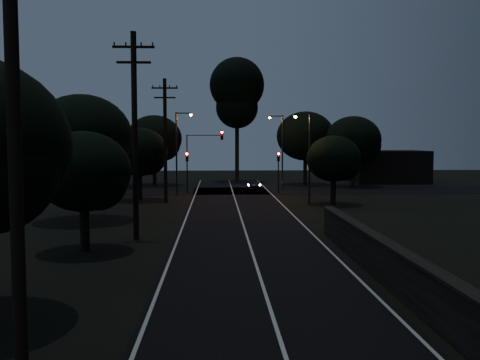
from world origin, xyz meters
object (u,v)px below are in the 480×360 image
tall_pine (237,92)px  signal_mast (204,150)px  utility_pole_far (165,138)px  signal_left (187,165)px  car (254,186)px  utility_pole_mid (135,132)px  streetlight_a (178,147)px  streetlight_b (281,146)px  streetlight_c (307,152)px  utility_pole_near (13,97)px  signal_right (278,165)px

tall_pine → signal_mast: bearing=-104.6°
utility_pole_far → signal_left: (1.40, 7.99, -2.65)m
car → tall_pine: bearing=-80.6°
utility_pole_mid → signal_left: utility_pole_mid is taller
streetlight_a → car: bearing=26.5°
signal_mast → streetlight_a: streetlight_a is taller
streetlight_a → streetlight_b: bearing=29.5°
utility_pole_mid → signal_mast: size_ratio=1.76×
streetlight_c → streetlight_b: bearing=92.1°
utility_pole_near → utility_pole_mid: (0.00, 17.00, -0.51)m
car → signal_right: bearing=146.0°
utility_pole_far → signal_left: size_ratio=2.56×
utility_pole_near → signal_mast: 42.15m
utility_pole_far → streetlight_a: (0.69, 6.00, -0.85)m
tall_pine → signal_mast: (-3.91, -15.01, -7.08)m
signal_left → signal_mast: (1.69, 0.00, 1.50)m
signal_left → signal_mast: bearing=0.1°
utility_pole_far → streetlight_a: 6.10m
utility_pole_near → streetlight_a: (0.69, 40.00, -1.61)m
utility_pole_near → tall_pine: (7.00, 57.00, 5.18)m
signal_left → car: 7.48m
utility_pole_far → streetlight_c: 12.05m
utility_pole_far → tall_pine: bearing=73.1°
signal_right → car: bearing=142.2°
utility_pole_mid → utility_pole_far: utility_pole_mid is taller
utility_pole_mid → car: size_ratio=3.53×
utility_pole_far → signal_left: bearing=80.1°
signal_right → signal_mast: signal_mast is taller
tall_pine → streetlight_c: bearing=-79.1°
streetlight_b → streetlight_c: (0.52, -14.00, -0.29)m
signal_right → car: 3.72m
utility_pole_near → utility_pole_far: bearing=90.0°
signal_right → streetlight_b: (0.71, 4.01, 1.80)m
signal_left → utility_pole_near: bearing=-91.9°
streetlight_b → signal_mast: bearing=-154.0°
streetlight_b → utility_pole_mid: bearing=-111.3°
utility_pole_near → utility_pole_mid: 17.01m
signal_right → car: (-2.31, 1.79, -2.31)m
utility_pole_mid → signal_left: (1.40, 24.99, -2.90)m
signal_right → streetlight_b: 4.45m
tall_pine → streetlight_b: bearing=-68.6°
utility_pole_near → signal_right: 43.44m
streetlight_a → car: streetlight_a is taller
utility_pole_far → car: 13.74m
signal_right → streetlight_c: size_ratio=0.55×
tall_pine → car: 17.18m
streetlight_a → utility_pole_mid: bearing=-91.7°
signal_right → streetlight_c: 10.18m
tall_pine → streetlight_c: tall_pine is taller
utility_pole_mid → signal_right: bearing=67.0°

